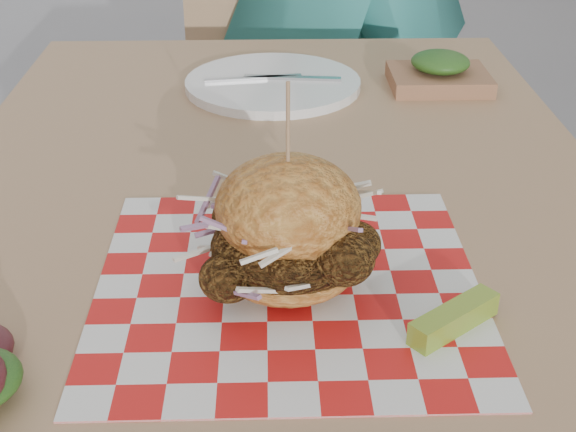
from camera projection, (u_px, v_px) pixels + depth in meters
patio_table at (277, 245)px, 0.98m from camera, size 0.80×1.20×0.75m
patio_chair at (271, 67)px, 1.94m from camera, size 0.43×0.44×0.95m
paper_liner at (288, 284)px, 0.76m from camera, size 0.36×0.36×0.00m
sandwich at (288, 233)px, 0.73m from camera, size 0.18×0.18×0.20m
pickle_spear at (454, 319)px, 0.69m from camera, size 0.09×0.08×0.02m
place_setting at (273, 84)px, 1.23m from camera, size 0.27×0.27×0.02m
kraft_tray at (439, 73)px, 1.23m from camera, size 0.15×0.12×0.06m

